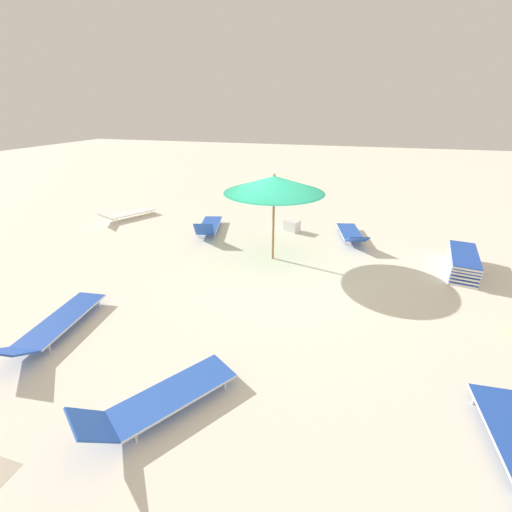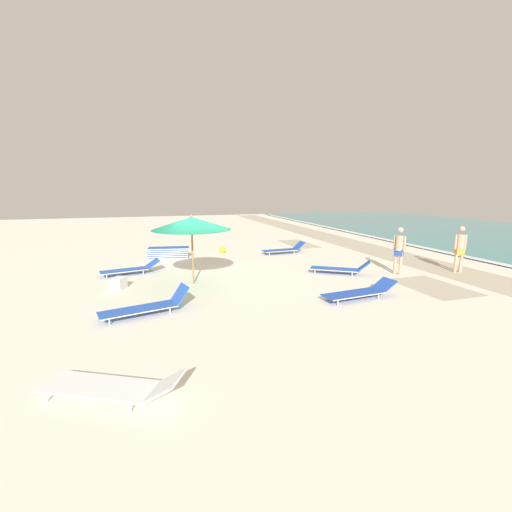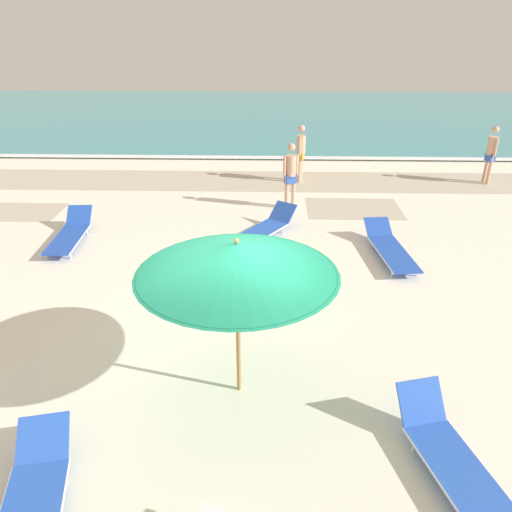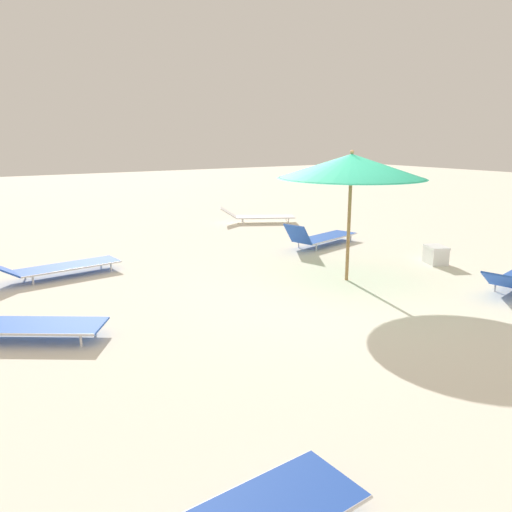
{
  "view_description": "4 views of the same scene",
  "coord_description": "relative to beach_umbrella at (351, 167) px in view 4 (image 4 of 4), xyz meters",
  "views": [
    {
      "loc": [
        -1.71,
        7.8,
        3.84
      ],
      "look_at": [
        0.29,
        0.99,
        0.71
      ],
      "focal_mm": 24.0,
      "sensor_mm": 36.0,
      "label": 1
    },
    {
      "loc": [
        11.44,
        -1.81,
        3.12
      ],
      "look_at": [
        0.55,
        1.57,
        0.88
      ],
      "focal_mm": 24.0,
      "sensor_mm": 36.0,
      "label": 2
    },
    {
      "loc": [
        0.65,
        -6.02,
        4.71
      ],
      "look_at": [
        0.43,
        1.64,
        1.03
      ],
      "focal_mm": 35.0,
      "sensor_mm": 36.0,
      "label": 3
    },
    {
      "loc": [
        -6.18,
        5.51,
        2.52
      ],
      "look_at": [
        0.29,
        1.39,
        0.69
      ],
      "focal_mm": 35.0,
      "sensor_mm": 36.0,
      "label": 4
    }
  ],
  "objects": [
    {
      "name": "sun_lounger_beside_umbrella",
      "position": [
        0.26,
        5.4,
        -1.81
      ],
      "size": [
        1.69,
        2.12,
        0.55
      ],
      "rotation": [
        0.0,
        0.0,
        -0.59
      ],
      "color": "blue",
      "rests_on": "ground_plane"
    },
    {
      "name": "sun_lounger_mid_beach_solo",
      "position": [
        6.08,
        -1.97,
        -1.82
      ],
      "size": [
        1.56,
        2.24,
        0.48
      ],
      "rotation": [
        0.0,
        0.0,
        -0.48
      ],
      "color": "white",
      "rests_on": "ground_plane"
    },
    {
      "name": "sun_lounger_under_umbrella",
      "position": [
        2.52,
        -1.47,
        -1.81
      ],
      "size": [
        1.14,
        2.26,
        0.63
      ],
      "rotation": [
        0.0,
        0.0,
        0.26
      ],
      "color": "blue",
      "rests_on": "ground_plane"
    },
    {
      "name": "cooler_box",
      "position": [
        -0.08,
        -2.34,
        -1.84
      ],
      "size": [
        0.6,
        0.53,
        0.37
      ],
      "rotation": [
        0.0,
        0.0,
        2.72
      ],
      "color": "white",
      "rests_on": "ground_plane"
    },
    {
      "name": "sun_lounger_near_water_right",
      "position": [
        3.01,
        4.39,
        -1.82
      ],
      "size": [
        0.85,
        2.36,
        0.47
      ],
      "rotation": [
        0.0,
        0.0,
        0.11
      ],
      "color": "blue",
      "rests_on": "ground_plane"
    },
    {
      "name": "beach_umbrella",
      "position": [
        0.0,
        0.0,
        0.0
      ],
      "size": [
        2.57,
        2.57,
        2.31
      ],
      "color": "#9E7547",
      "rests_on": "ground_plane"
    },
    {
      "name": "ground_plane",
      "position": [
        -0.26,
        0.54,
        -2.1
      ],
      "size": [
        60.0,
        60.0,
        0.16
      ],
      "color": "silver"
    }
  ]
}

